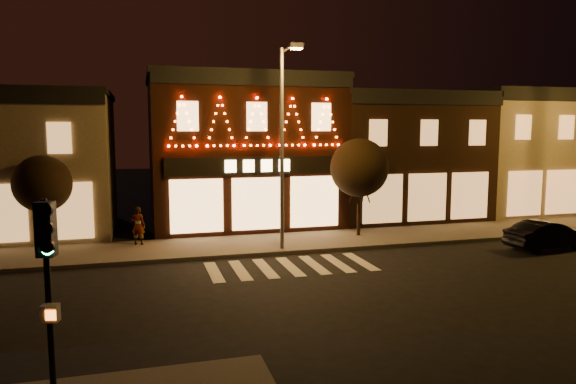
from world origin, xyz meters
name	(u,v)px	position (x,y,z in m)	size (l,w,h in m)	color
ground	(324,298)	(0.00, 0.00, 0.00)	(120.00, 120.00, 0.00)	black
sidewalk_far	(307,241)	(2.00, 8.00, 0.07)	(44.00, 4.00, 0.15)	#47423D
building_pulp	(242,151)	(0.00, 13.98, 4.16)	(10.20, 8.34, 8.30)	black
building_right_a	(394,156)	(9.50, 13.99, 3.76)	(9.20, 8.28, 7.50)	black
building_right_b	(517,152)	(18.50, 13.99, 3.91)	(9.20, 8.28, 7.80)	#706450
traffic_signal_near	(48,270)	(-7.13, -6.02, 3.01)	(0.34, 0.43, 4.06)	black
streetlamp_mid	(284,133)	(0.39, 6.35, 5.24)	(0.56, 1.99, 8.67)	#59595E
tree_left	(42,184)	(-9.66, 9.17, 3.04)	(2.47, 2.47, 4.13)	black
tree_right	(359,168)	(4.78, 8.37, 3.51)	(2.87, 2.87, 4.80)	black
dark_sedan	(548,235)	(12.04, 3.83, 0.65)	(1.37, 3.92, 1.29)	black
pedestrian	(138,226)	(-5.75, 9.10, 1.03)	(0.64, 0.42, 1.76)	gray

